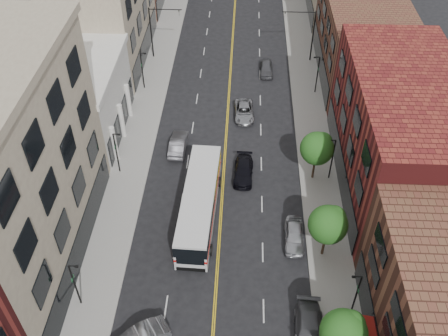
# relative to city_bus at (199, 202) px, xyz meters

# --- Properties ---
(sidewalk_left) EXTENTS (4.00, 110.00, 0.15)m
(sidewalk_left) POSITION_rel_city_bus_xyz_m (-8.00, 16.91, -1.91)
(sidewalk_left) COLOR gray
(sidewalk_left) RESTS_ON ground
(sidewalk_right) EXTENTS (4.00, 110.00, 0.15)m
(sidewalk_right) POSITION_rel_city_bus_xyz_m (12.00, 16.91, -1.91)
(sidewalk_right) COLOR gray
(sidewalk_right) RESTS_ON ground
(bldg_l_tanoffice) EXTENTS (10.00, 22.00, 18.00)m
(bldg_l_tanoffice) POSITION_rel_city_bus_xyz_m (-15.00, -5.09, 7.01)
(bldg_l_tanoffice) COLOR gray
(bldg_l_tanoffice) RESTS_ON ground
(bldg_l_white) EXTENTS (10.00, 14.00, 8.00)m
(bldg_l_white) POSITION_rel_city_bus_xyz_m (-15.00, 12.91, 2.01)
(bldg_l_white) COLOR silver
(bldg_l_white) RESTS_ON ground
(bldg_r_mid) EXTENTS (10.00, 22.00, 12.00)m
(bldg_r_mid) POSITION_rel_city_bus_xyz_m (19.00, 5.91, 4.01)
(bldg_r_mid) COLOR #5A1718
(bldg_r_mid) RESTS_ON ground
(bldg_r_far_a) EXTENTS (10.00, 20.00, 10.00)m
(bldg_r_far_a) POSITION_rel_city_bus_xyz_m (19.00, 26.91, 3.01)
(bldg_r_far_a) COLOR brown
(bldg_r_far_a) RESTS_ON ground
(tree_r_1) EXTENTS (3.40, 3.40, 5.59)m
(tree_r_1) POSITION_rel_city_bus_xyz_m (11.39, -14.02, 2.14)
(tree_r_1) COLOR black
(tree_r_1) RESTS_ON sidewalk_right
(tree_r_2) EXTENTS (3.40, 3.40, 5.59)m
(tree_r_2) POSITION_rel_city_bus_xyz_m (11.39, -4.02, 2.14)
(tree_r_2) COLOR black
(tree_r_2) RESTS_ON sidewalk_right
(tree_r_3) EXTENTS (3.40, 3.40, 5.59)m
(tree_r_3) POSITION_rel_city_bus_xyz_m (11.39, 5.98, 2.14)
(tree_r_3) COLOR black
(tree_r_3) RESTS_ON sidewalk_right
(lamp_l_1) EXTENTS (0.81, 0.55, 5.05)m
(lamp_l_1) POSITION_rel_city_bus_xyz_m (-8.95, -10.09, 0.98)
(lamp_l_1) COLOR black
(lamp_l_1) RESTS_ON sidewalk_left
(lamp_l_2) EXTENTS (0.81, 0.55, 5.05)m
(lamp_l_2) POSITION_rel_city_bus_xyz_m (-8.95, 5.91, 0.98)
(lamp_l_2) COLOR black
(lamp_l_2) RESTS_ON sidewalk_left
(lamp_l_3) EXTENTS (0.81, 0.55, 5.05)m
(lamp_l_3) POSITION_rel_city_bus_xyz_m (-8.95, 21.91, 0.98)
(lamp_l_3) COLOR black
(lamp_l_3) RESTS_ON sidewalk_left
(lamp_r_1) EXTENTS (0.81, 0.55, 5.05)m
(lamp_r_1) POSITION_rel_city_bus_xyz_m (12.95, -10.09, 0.98)
(lamp_r_1) COLOR black
(lamp_r_1) RESTS_ON sidewalk_right
(lamp_r_2) EXTENTS (0.81, 0.55, 5.05)m
(lamp_r_2) POSITION_rel_city_bus_xyz_m (12.95, 5.91, 0.98)
(lamp_r_2) COLOR black
(lamp_r_2) RESTS_ON sidewalk_right
(lamp_r_3) EXTENTS (0.81, 0.55, 5.05)m
(lamp_r_3) POSITION_rel_city_bus_xyz_m (12.95, 21.91, 0.98)
(lamp_r_3) COLOR black
(lamp_r_3) RESTS_ON sidewalk_right
(signal_mast_left) EXTENTS (4.49, 0.18, 7.20)m
(signal_mast_left) POSITION_rel_city_bus_xyz_m (-8.27, 29.91, 2.66)
(signal_mast_left) COLOR black
(signal_mast_left) RESTS_ON sidewalk_left
(signal_mast_right) EXTENTS (4.49, 0.18, 7.20)m
(signal_mast_right) POSITION_rel_city_bus_xyz_m (12.27, 29.91, 2.66)
(signal_mast_right) COLOR black
(signal_mast_right) RESTS_ON sidewalk_right
(city_bus) EXTENTS (3.59, 13.39, 3.42)m
(city_bus) POSITION_rel_city_bus_xyz_m (0.00, 0.00, 0.00)
(city_bus) COLOR silver
(city_bus) RESTS_ON ground
(car_parked_mid) EXTENTS (2.52, 5.59, 1.59)m
(car_parked_mid) POSITION_rel_city_bus_xyz_m (9.40, -12.23, -1.19)
(car_parked_mid) COLOR #47484C
(car_parked_mid) RESTS_ON ground
(car_parked_far) EXTENTS (1.94, 4.51, 1.52)m
(car_parked_far) POSITION_rel_city_bus_xyz_m (8.86, -2.65, -1.23)
(car_parked_far) COLOR #A0A1A7
(car_parked_far) RESTS_ON ground
(car_lane_behind) EXTENTS (1.83, 4.87, 1.59)m
(car_lane_behind) POSITION_rel_city_bus_xyz_m (-3.20, 9.91, -1.19)
(car_lane_behind) COLOR #58575D
(car_lane_behind) RESTS_ON ground
(car_lane_a) EXTENTS (2.12, 4.90, 1.40)m
(car_lane_a) POSITION_rel_city_bus_xyz_m (4.09, 5.91, -1.28)
(car_lane_a) COLOR black
(car_lane_a) RESTS_ON ground
(car_lane_b) EXTENTS (2.51, 5.02, 1.37)m
(car_lane_b) POSITION_rel_city_bus_xyz_m (3.99, 16.52, -1.30)
(car_lane_b) COLOR gray
(car_lane_b) RESTS_ON ground
(car_lane_c) EXTENTS (1.72, 4.25, 1.45)m
(car_lane_c) POSITION_rel_city_bus_xyz_m (6.82, 26.43, -1.26)
(car_lane_c) COLOR #47474B
(car_lane_c) RESTS_ON ground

